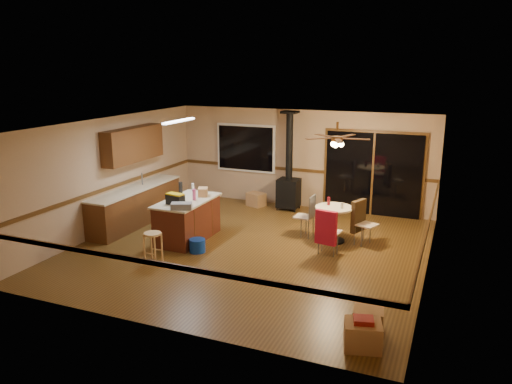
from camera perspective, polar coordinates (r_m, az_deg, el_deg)
The scene contains 35 objects.
floor at distance 10.54m, azimuth -0.62°, elevation -6.45°, with size 7.00×7.00×0.00m, color #553A17.
ceiling at distance 9.91m, azimuth -0.67°, elevation 7.74°, with size 7.00×7.00×0.00m, color silver.
wall_back at distance 13.36m, azimuth 5.24°, elevation 3.78°, with size 7.00×7.00×0.00m, color tan.
wall_front at distance 7.19m, azimuth -11.65°, elevation -5.82°, with size 7.00×7.00×0.00m, color tan.
wall_left at distance 11.92m, azimuth -16.33°, elevation 1.96°, with size 7.00×7.00×0.00m, color tan.
wall_right at distance 9.39m, azimuth 19.43°, elevation -1.56°, with size 7.00×7.00×0.00m, color tan.
chair_rail at distance 10.22m, azimuth -0.64°, elevation -1.20°, with size 7.00×7.00×0.08m, color #4F3113, non-canonical shape.
window at distance 13.83m, azimuth -1.17°, elevation 5.04°, with size 1.72×0.10×1.32m, color black.
sliding_door at distance 12.95m, azimuth 13.20°, elevation 1.98°, with size 2.52×0.10×2.10m, color black.
lower_cabinets at distance 12.33m, azimuth -13.52°, elevation -1.62°, with size 0.60×3.00×0.86m, color #552F15.
countertop at distance 12.22m, azimuth -13.65°, elevation 0.41°, with size 0.64×3.04×0.04m, color beige.
upper_cabinets at distance 12.26m, azimuth -13.86°, elevation 5.30°, with size 0.35×2.00×0.80m, color #552F15.
kitchen_island at distance 11.03m, azimuth -7.84°, elevation -3.13°, with size 0.88×1.68×0.90m.
wood_stove at distance 13.12m, azimuth 3.76°, elevation 1.07°, with size 0.55×0.50×2.52m.
ceiling_fan at distance 10.53m, azimuth 9.22°, elevation 5.82°, with size 0.24×0.24×0.55m.
fluorescent_strip at distance 11.00m, azimuth -8.79°, elevation 8.03°, with size 0.10×1.20×0.04m, color white.
toolbox_grey at distance 10.21m, azimuth -8.52°, elevation -1.59°, with size 0.42×0.23×0.13m, color slate.
toolbox_black at distance 10.56m, azimuth -9.21°, elevation -0.86°, with size 0.38×0.20×0.21m, color black.
toolbox_yellow_lid at distance 10.53m, azimuth -9.24°, elevation -0.24°, with size 0.36×0.19×0.03m, color gold.
box_on_island at distance 11.15m, azimuth -6.09°, elevation 0.01°, with size 0.20×0.28×0.18m, color #A47649.
bottle_dark at distance 11.27m, azimuth -8.61°, elevation 0.38°, with size 0.09×0.09×0.30m, color black.
bottle_pink at distance 10.84m, azimuth -7.09°, elevation -0.30°, with size 0.08×0.08×0.24m, color #D84C8C.
bottle_white at distance 11.60m, azimuth -7.22°, elevation 0.54°, with size 0.06×0.06×0.18m, color white.
bar_stool at distance 9.92m, azimuth -11.68°, elevation -6.24°, with size 0.33×0.33×0.61m, color tan.
blue_bucket at distance 10.36m, azimuth -6.72°, elevation -6.10°, with size 0.33×0.33×0.28m, color #0B34A6.
dining_table at distance 10.90m, azimuth 8.87°, elevation -2.97°, with size 0.81×0.81×0.78m.
glass_red at distance 10.93m, azimuth 8.30°, elevation -1.03°, with size 0.07×0.07×0.18m, color #590C14.
glass_cream at distance 10.73m, azimuth 9.80°, elevation -1.53°, with size 0.06×0.06×0.13m, color beige.
chair_left at distance 11.11m, azimuth 6.02°, elevation -2.20°, with size 0.42×0.42×0.51m.
chair_near at distance 10.05m, azimuth 8.07°, elevation -4.03°, with size 0.49×0.53×0.70m.
chair_right at distance 10.89m, azimuth 11.74°, elevation -2.74°, with size 0.58×0.56×0.70m.
box_under_window at distance 13.56m, azimuth 0.01°, elevation -0.85°, with size 0.45×0.36×0.36m, color #A47649.
box_corner_a at distance 7.18m, azimuth 12.10°, elevation -15.71°, with size 0.49×0.42×0.38m, color #A47649.
box_corner_b at distance 7.60m, azimuth 12.70°, elevation -14.06°, with size 0.43×0.36×0.34m, color #A47649.
box_small_red at distance 7.07m, azimuth 12.19°, elevation -14.14°, with size 0.27×0.22×0.07m, color maroon.
Camera 1 is at (3.85, -9.06, 3.75)m, focal length 35.00 mm.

